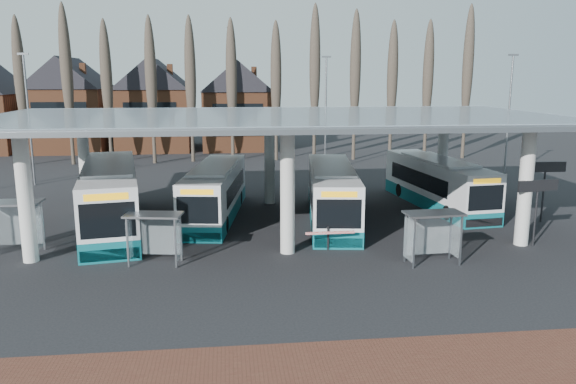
{
  "coord_description": "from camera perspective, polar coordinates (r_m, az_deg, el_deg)",
  "views": [
    {
      "loc": [
        -2.86,
        -23.56,
        8.44
      ],
      "look_at": [
        0.52,
        7.0,
        2.08
      ],
      "focal_mm": 35.0,
      "sensor_mm": 36.0,
      "label": 1
    }
  ],
  "objects": [
    {
      "name": "info_sign_0",
      "position": [
        30.59,
        24.03,
        0.11
      ],
      "size": [
        2.27,
        0.48,
        3.39
      ],
      "rotation": [
        0.0,
        0.0,
        0.16
      ],
      "color": "black",
      "rests_on": "ground"
    },
    {
      "name": "info_sign_1",
      "position": [
        35.91,
        24.68,
        1.9
      ],
      "size": [
        2.41,
        0.18,
        3.58
      ],
      "rotation": [
        0.0,
        0.0,
        -0.02
      ],
      "color": "black",
      "rests_on": "ground"
    },
    {
      "name": "shelter_0",
      "position": [
        30.04,
        -26.16,
        -2.15
      ],
      "size": [
        2.8,
        1.41,
        2.59
      ],
      "rotation": [
        0.0,
        0.0,
        0.0
      ],
      "color": "gray",
      "rests_on": "ground"
    },
    {
      "name": "lamp_post_a",
      "position": [
        48.11,
        -24.83,
        6.91
      ],
      "size": [
        0.8,
        0.16,
        10.17
      ],
      "color": "slate",
      "rests_on": "ground"
    },
    {
      "name": "poplar_row",
      "position": [
        56.63,
        -3.5,
        12.0
      ],
      "size": [
        45.1,
        1.1,
        14.5
      ],
      "color": "#473D33",
      "rests_on": "ground"
    },
    {
      "name": "barrier",
      "position": [
        27.35,
        4.25,
        -4.28
      ],
      "size": [
        2.41,
        0.67,
        1.2
      ],
      "rotation": [
        0.0,
        0.0,
        0.02
      ],
      "color": "black",
      "rests_on": "ground"
    },
    {
      "name": "lamp_post_c",
      "position": [
        49.29,
        21.51,
        7.27
      ],
      "size": [
        0.8,
        0.16,
        10.17
      ],
      "color": "slate",
      "rests_on": "ground"
    },
    {
      "name": "shelter_1",
      "position": [
        26.3,
        -13.38,
        -3.46
      ],
      "size": [
        2.7,
        1.66,
        2.35
      ],
      "rotation": [
        0.0,
        0.0,
        -0.16
      ],
      "color": "gray",
      "rests_on": "ground"
    },
    {
      "name": "townhouse_row",
      "position": [
        68.82,
        -17.33,
        9.08
      ],
      "size": [
        36.8,
        10.3,
        12.25
      ],
      "color": "brown",
      "rests_on": "ground"
    },
    {
      "name": "bus_1",
      "position": [
        34.5,
        -7.39,
        -0.03
      ],
      "size": [
        4.01,
        11.64,
        3.17
      ],
      "rotation": [
        0.0,
        0.0,
        -0.14
      ],
      "color": "silver",
      "rests_on": "ground"
    },
    {
      "name": "station_canopy",
      "position": [
        31.81,
        -1.14,
        6.71
      ],
      "size": [
        32.0,
        16.0,
        6.34
      ],
      "color": "silver",
      "rests_on": "ground"
    },
    {
      "name": "bus_0",
      "position": [
        33.31,
        -17.58,
        -0.51
      ],
      "size": [
        5.04,
        13.41,
        3.65
      ],
      "rotation": [
        0.0,
        0.0,
        0.17
      ],
      "color": "silver",
      "rests_on": "ground"
    },
    {
      "name": "bus_2",
      "position": [
        33.47,
        4.47,
        -0.23
      ],
      "size": [
        4.03,
        12.07,
        3.29
      ],
      "rotation": [
        0.0,
        0.0,
        -0.13
      ],
      "color": "silver",
      "rests_on": "ground"
    },
    {
      "name": "lamp_post_b",
      "position": [
        50.44,
        3.85,
        8.13
      ],
      "size": [
        0.8,
        0.16,
        10.17
      ],
      "color": "slate",
      "rests_on": "ground"
    },
    {
      "name": "bus_3",
      "position": [
        38.24,
        14.87,
        0.84
      ],
      "size": [
        3.71,
        11.68,
        3.19
      ],
      "rotation": [
        0.0,
        0.0,
        0.11
      ],
      "color": "silver",
      "rests_on": "ground"
    },
    {
      "name": "shelter_2",
      "position": [
        26.43,
        14.43,
        -3.34
      ],
      "size": [
        2.69,
        1.48,
        2.42
      ],
      "rotation": [
        0.0,
        0.0,
        0.07
      ],
      "color": "gray",
      "rests_on": "ground"
    },
    {
      "name": "ground",
      "position": [
        25.19,
        0.58,
        -7.9
      ],
      "size": [
        140.0,
        140.0,
        0.0
      ],
      "primitive_type": "plane",
      "color": "black",
      "rests_on": "ground"
    }
  ]
}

